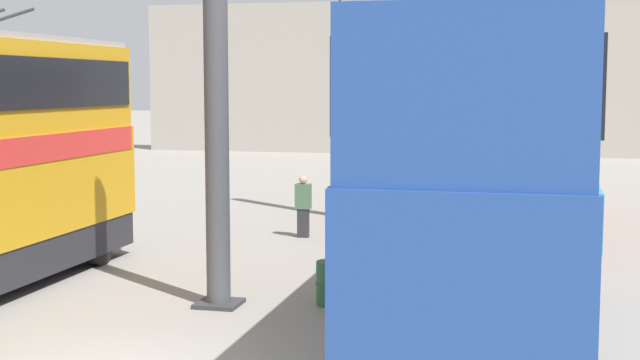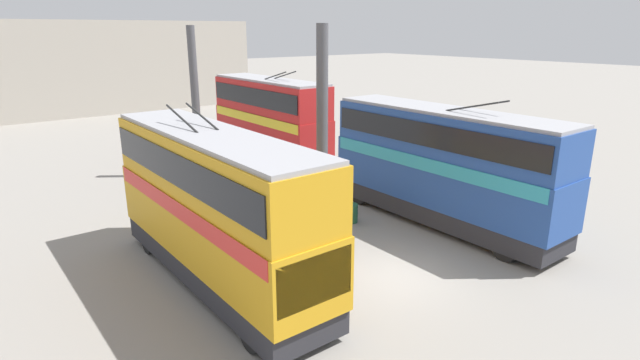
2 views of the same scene
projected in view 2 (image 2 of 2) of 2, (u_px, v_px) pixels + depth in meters
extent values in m
plane|color=gray|center=(398.00, 276.00, 17.27)|extent=(240.00, 240.00, 0.00)
cube|color=#A8A093|center=(80.00, 70.00, 47.23)|extent=(0.50, 36.00, 9.05)
cylinder|color=#4C4C51|center=(322.00, 137.00, 19.28)|extent=(0.45, 0.45, 8.42)
cube|color=#333338|center=(322.00, 236.00, 20.49)|extent=(0.81, 0.81, 0.08)
cylinder|color=#4C4C51|center=(196.00, 103.00, 27.96)|extent=(0.45, 0.45, 8.42)
cube|color=#333338|center=(201.00, 175.00, 29.17)|extent=(0.81, 0.81, 0.08)
cylinder|color=black|center=(390.00, 186.00, 25.56)|extent=(1.02, 0.30, 1.02)
cylinder|color=black|center=(359.00, 194.00, 24.32)|extent=(1.02, 0.30, 1.02)
cylinder|color=black|center=(536.00, 234.00, 19.54)|extent=(1.02, 0.30, 1.02)
cylinder|color=black|center=(506.00, 248.00, 18.30)|extent=(1.02, 0.30, 1.02)
cube|color=#28282D|center=(440.00, 209.00, 21.81)|extent=(10.75, 2.45, 0.78)
cube|color=#234793|center=(443.00, 177.00, 21.39)|extent=(10.97, 2.50, 2.11)
cube|color=teal|center=(444.00, 160.00, 21.16)|extent=(10.64, 2.54, 0.55)
cube|color=#234793|center=(446.00, 133.00, 20.83)|extent=(10.86, 2.43, 1.74)
cube|color=black|center=(446.00, 131.00, 20.80)|extent=(10.53, 2.51, 0.95)
cube|color=#9E9EA3|center=(448.00, 111.00, 20.56)|extent=(10.75, 2.25, 0.14)
cube|color=black|center=(358.00, 149.00, 25.42)|extent=(0.12, 2.30, 1.35)
cylinder|color=#282828|center=(482.00, 105.00, 19.62)|extent=(2.35, 0.07, 0.65)
cylinder|color=#282828|center=(471.00, 107.00, 19.21)|extent=(2.35, 0.07, 0.65)
cylinder|color=black|center=(257.00, 142.00, 35.52)|extent=(0.99, 0.30, 0.99)
cylinder|color=black|center=(230.00, 146.00, 34.29)|extent=(0.99, 0.30, 0.99)
cylinder|color=black|center=(316.00, 162.00, 30.30)|extent=(0.99, 0.30, 0.99)
cylinder|color=black|center=(287.00, 167.00, 29.06)|extent=(0.99, 0.30, 0.99)
cube|color=#28282D|center=(271.00, 151.00, 32.17)|extent=(9.72, 2.45, 0.77)
cube|color=red|center=(270.00, 129.00, 31.75)|extent=(9.92, 2.50, 2.14)
cube|color=yellow|center=(270.00, 116.00, 31.51)|extent=(9.62, 2.54, 0.55)
cube|color=red|center=(269.00, 97.00, 31.15)|extent=(9.82, 2.43, 1.94)
cube|color=black|center=(269.00, 95.00, 31.13)|extent=(9.52, 2.51, 1.06)
cube|color=#9E9EA3|center=(269.00, 80.00, 30.85)|extent=(9.72, 2.25, 0.14)
cube|color=black|center=(233.00, 115.00, 35.38)|extent=(0.12, 2.30, 1.37)
cylinder|color=#282828|center=(285.00, 75.00, 30.02)|extent=(2.35, 0.07, 0.65)
cylinder|color=#282828|center=(275.00, 76.00, 29.61)|extent=(2.35, 0.07, 0.65)
cylinder|color=black|center=(315.00, 308.00, 14.39)|extent=(0.98, 0.30, 0.98)
cylinder|color=black|center=(252.00, 334.00, 13.16)|extent=(0.98, 0.30, 0.98)
cylinder|color=black|center=(200.00, 228.00, 20.20)|extent=(0.98, 0.30, 0.98)
cylinder|color=black|center=(149.00, 241.00, 18.97)|extent=(0.98, 0.30, 0.98)
cube|color=#28282D|center=(219.00, 264.00, 16.71)|extent=(10.48, 2.45, 0.77)
cube|color=gold|center=(216.00, 224.00, 16.29)|extent=(10.70, 2.50, 2.11)
cube|color=red|center=(215.00, 202.00, 16.07)|extent=(10.38, 2.54, 0.55)
cube|color=gold|center=(213.00, 166.00, 15.71)|extent=(10.59, 2.43, 1.86)
cube|color=black|center=(212.00, 163.00, 15.69)|extent=(10.27, 2.51, 1.03)
cube|color=#9E9EA3|center=(211.00, 134.00, 15.42)|extent=(10.48, 2.25, 0.14)
cube|color=black|center=(314.00, 280.00, 12.24)|extent=(0.12, 2.30, 1.35)
cylinder|color=#282828|center=(202.00, 116.00, 16.53)|extent=(2.35, 0.07, 0.65)
cylinder|color=#282828|center=(181.00, 118.00, 16.12)|extent=(2.35, 0.07, 0.65)
cube|color=#473D33|center=(339.00, 294.00, 15.34)|extent=(0.36, 0.33, 0.81)
cube|color=beige|center=(339.00, 271.00, 15.12)|extent=(0.48, 0.43, 0.71)
sphere|color=#A37A5B|center=(339.00, 257.00, 14.98)|extent=(0.23, 0.23, 0.23)
cube|color=#2D2D33|center=(226.00, 186.00, 25.96)|extent=(0.20, 0.30, 0.79)
cube|color=#4C7051|center=(225.00, 172.00, 25.75)|extent=(0.25, 0.42, 0.68)
sphere|color=tan|center=(225.00, 164.00, 25.61)|extent=(0.22, 0.22, 0.22)
cylinder|color=#235638|center=(351.00, 213.00, 22.04)|extent=(0.63, 0.63, 0.83)
cylinder|color=#235638|center=(351.00, 213.00, 22.04)|extent=(0.67, 0.67, 0.04)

